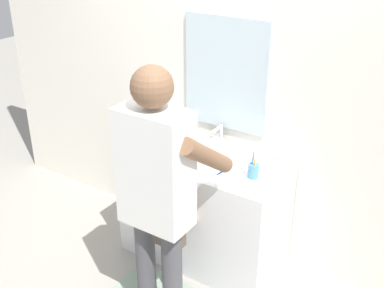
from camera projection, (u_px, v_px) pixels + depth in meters
name	position (u px, v px, depth m)	size (l,w,h in m)	color
ground_plane	(180.00, 278.00, 3.43)	(14.00, 14.00, 0.00)	#9E998E
back_wall	(229.00, 73.00, 3.31)	(4.40, 0.10, 2.70)	silver
vanity_cabinet	(203.00, 210.00, 3.48)	(1.14, 0.54, 0.81)	white
sink_basin	(202.00, 154.00, 3.27)	(0.39, 0.39, 0.11)	white
faucet	(220.00, 138.00, 3.43)	(0.18, 0.14, 0.18)	#B7BABF
toothbrush_cup	(253.00, 170.00, 3.07)	(0.07, 0.07, 0.21)	#4C8EB2
child_toddler	(171.00, 230.00, 3.15)	(0.25, 0.25, 0.80)	#47474C
adult_parent	(158.00, 185.00, 2.62)	(0.52, 0.55, 1.68)	#47474C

